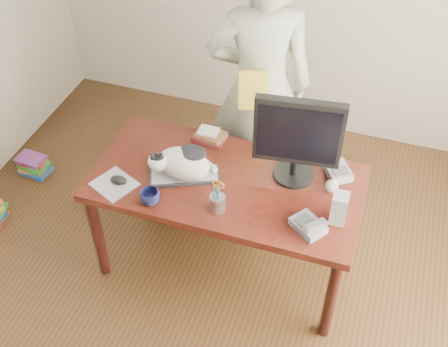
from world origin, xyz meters
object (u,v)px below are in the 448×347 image
at_px(cat, 181,163).
at_px(baseball, 332,186).
at_px(pen_cup, 217,201).
at_px(book_pile_b, 34,165).
at_px(person, 260,88).
at_px(phone, 309,225).
at_px(desk, 231,189).
at_px(calculator, 338,171).
at_px(book_stack, 210,136).
at_px(speaker, 339,208).
at_px(monitor, 298,137).
at_px(mouse, 118,180).
at_px(keyboard, 185,176).
at_px(coffee_mug, 150,197).

distance_m(cat, baseball, 0.88).
distance_m(pen_cup, book_pile_b, 1.99).
relative_size(baseball, person, 0.04).
distance_m(phone, book_pile_b, 2.44).
distance_m(desk, calculator, 0.66).
xyz_separation_m(cat, pen_cup, (0.28, -0.18, -0.06)).
height_order(book_stack, calculator, book_stack).
relative_size(speaker, person, 0.10).
bearing_deg(calculator, speaker, -111.97).
distance_m(cat, calculator, 0.93).
distance_m(pen_cup, person, 0.94).
bearing_deg(calculator, book_pile_b, 146.00).
distance_m(calculator, person, 0.77).
relative_size(cat, phone, 1.73).
distance_m(monitor, mouse, 1.07).
xyz_separation_m(keyboard, pen_cup, (0.27, -0.18, 0.05)).
distance_m(coffee_mug, person, 1.07).
bearing_deg(mouse, keyboard, 49.85).
bearing_deg(book_stack, person, 67.35).
height_order(desk, baseball, baseball).
xyz_separation_m(mouse, baseball, (1.20, 0.33, 0.02)).
bearing_deg(monitor, speaker, -46.38).
bearing_deg(baseball, monitor, 170.99).
distance_m(phone, baseball, 0.33).
distance_m(cat, speaker, 0.93).
height_order(monitor, pen_cup, monitor).
bearing_deg(phone, pen_cup, -142.08).
bearing_deg(coffee_mug, monitor, 32.33).
height_order(mouse, book_stack, book_stack).
distance_m(baseball, book_pile_b, 2.44).
bearing_deg(mouse, pen_cup, 22.90).
bearing_deg(book_pile_b, keyboard, -15.40).
height_order(cat, mouse, cat).
bearing_deg(phone, keyboard, -155.95).
xyz_separation_m(keyboard, book_pile_b, (-1.48, 0.41, -0.69)).
bearing_deg(speaker, baseball, 107.32).
xyz_separation_m(mouse, book_stack, (0.38, 0.54, 0.01)).
distance_m(monitor, phone, 0.50).
distance_m(monitor, calculator, 0.40).
xyz_separation_m(pen_cup, phone, (0.52, 0.02, -0.04)).
height_order(keyboard, pen_cup, pen_cup).
xyz_separation_m(baseball, book_pile_b, (-2.32, 0.24, -0.72)).
distance_m(keyboard, monitor, 0.71).
height_order(mouse, coffee_mug, coffee_mug).
xyz_separation_m(pen_cup, book_pile_b, (-1.74, 0.59, -0.74)).
distance_m(pen_cup, calculator, 0.77).
distance_m(keyboard, person, 0.81).
bearing_deg(keyboard, book_stack, 62.12).
bearing_deg(book_stack, keyboard, -86.58).
relative_size(pen_cup, baseball, 2.92).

